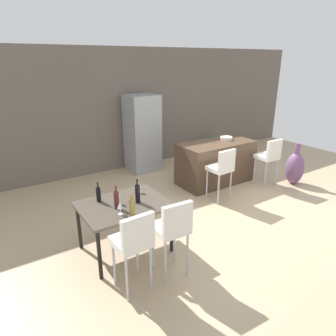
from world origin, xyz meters
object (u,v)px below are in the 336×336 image
at_px(dining_table, 124,208).
at_px(dining_chair_near, 134,240).
at_px(refrigerator, 142,133).
at_px(wine_glass_right, 118,196).
at_px(wine_bottle_left, 132,207).
at_px(potted_plant, 212,143).
at_px(wine_bottle_inner, 98,194).
at_px(floor_vase, 295,168).
at_px(wine_bottle_far, 138,193).
at_px(dining_chair_far, 173,227).
at_px(bar_chair_left, 222,167).
at_px(fruit_bowl, 226,138).
at_px(kitchen_island, 216,162).
at_px(bar_chair_middle, 269,155).
at_px(wine_glass_near, 139,185).
at_px(wine_glass_middle, 120,206).
at_px(wine_bottle_corner, 116,200).

bearing_deg(dining_table, dining_chair_near, -108.02).
bearing_deg(refrigerator, wine_glass_right, -124.08).
distance_m(wine_bottle_left, potted_plant, 5.34).
relative_size(wine_bottle_inner, floor_vase, 0.31).
bearing_deg(floor_vase, wine_bottle_far, -175.90).
distance_m(dining_chair_far, wine_bottle_far, 0.77).
distance_m(bar_chair_left, fruit_bowl, 1.25).
distance_m(kitchen_island, bar_chair_left, 1.00).
relative_size(bar_chair_left, wine_bottle_left, 3.49).
relative_size(bar_chair_middle, fruit_bowl, 3.88).
distance_m(wine_glass_right, wine_glass_near, 0.45).
distance_m(refrigerator, fruit_bowl, 2.03).
xyz_separation_m(dining_table, wine_bottle_inner, (-0.26, 0.26, 0.18)).
bearing_deg(wine_glass_middle, kitchen_island, 26.65).
xyz_separation_m(bar_chair_left, bar_chair_middle, (1.35, -0.00, 0.00)).
bearing_deg(bar_chair_left, floor_vase, -7.03).
relative_size(wine_bottle_inner, wine_glass_right, 1.65).
xyz_separation_m(dining_chair_near, wine_glass_middle, (0.10, 0.57, 0.17)).
xyz_separation_m(dining_chair_far, wine_bottle_far, (-0.08, 0.75, 0.18)).
distance_m(bar_chair_middle, wine_glass_right, 3.69).
bearing_deg(kitchen_island, refrigerator, 119.96).
bearing_deg(refrigerator, dining_chair_far, -113.49).
bearing_deg(wine_glass_right, bar_chair_middle, 6.60).
distance_m(bar_chair_middle, wine_bottle_far, 3.47).
relative_size(dining_chair_near, wine_bottle_far, 3.03).
bearing_deg(refrigerator, potted_plant, -0.25).
xyz_separation_m(wine_bottle_corner, refrigerator, (2.00, 2.95, 0.06)).
bearing_deg(wine_bottle_inner, bar_chair_left, 4.52).
height_order(bar_chair_middle, floor_vase, bar_chair_middle).
bearing_deg(wine_glass_right, wine_glass_middle, -110.73).
bearing_deg(wine_glass_middle, dining_chair_near, -100.29).
distance_m(bar_chair_left, potted_plant, 3.09).
bearing_deg(bar_chair_middle, wine_bottle_inner, -177.05).
relative_size(kitchen_island, dining_table, 1.41).
xyz_separation_m(dining_table, wine_glass_middle, (-0.16, -0.25, 0.20)).
distance_m(refrigerator, potted_plant, 2.36).
bearing_deg(refrigerator, kitchen_island, -60.04).
bearing_deg(wine_bottle_far, potted_plant, 36.56).
xyz_separation_m(bar_chair_middle, dining_table, (-3.61, -0.46, -0.03)).
xyz_separation_m(wine_bottle_corner, wine_bottle_inner, (-0.13, 0.33, -0.02)).
bearing_deg(floor_vase, potted_plant, 91.19).
xyz_separation_m(dining_chair_near, floor_vase, (4.48, 1.03, -0.33)).
distance_m(wine_bottle_far, wine_bottle_left, 0.39).
height_order(bar_chair_left, dining_table, bar_chair_left).
bearing_deg(dining_chair_near, wine_glass_middle, 79.71).
relative_size(bar_chair_middle, wine_glass_near, 6.03).
distance_m(wine_glass_right, fruit_bowl, 3.44).
height_order(bar_chair_middle, wine_glass_middle, bar_chair_middle).
height_order(dining_table, wine_glass_near, wine_glass_near).
relative_size(dining_chair_near, wine_bottle_inner, 3.65).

